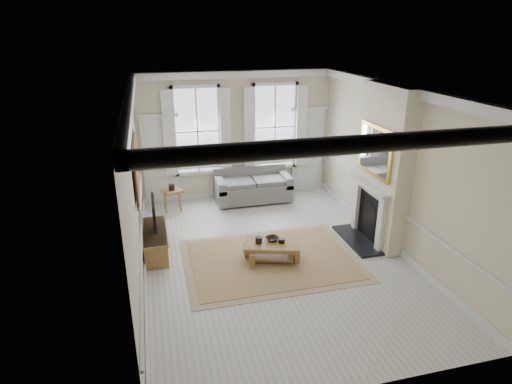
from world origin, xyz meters
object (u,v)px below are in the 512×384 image
object	(u,v)px
sofa	(252,187)
coffee_table	(271,246)
tv_stand	(155,242)
side_table	(172,194)

from	to	relation	value
sofa	coffee_table	xyz separation A→B (m)	(-0.41, -3.26, -0.05)
sofa	tv_stand	world-z (taller)	sofa
side_table	tv_stand	distance (m)	2.27
coffee_table	tv_stand	xyz separation A→B (m)	(-2.25, 0.92, -0.07)
coffee_table	tv_stand	world-z (taller)	tv_stand
sofa	coffee_table	world-z (taller)	sofa
tv_stand	sofa	bearing A→B (deg)	41.34
sofa	coffee_table	bearing A→B (deg)	-97.12
sofa	side_table	xyz separation A→B (m)	(-2.16, -0.14, 0.07)
side_table	coffee_table	world-z (taller)	side_table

